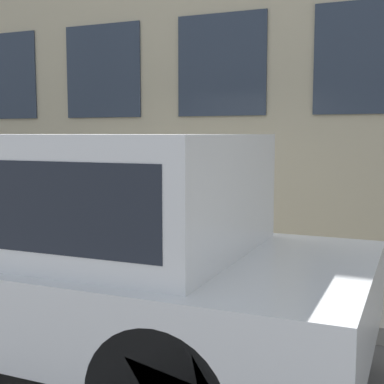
% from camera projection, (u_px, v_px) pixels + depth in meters
% --- Properties ---
extents(ground_plane, '(80.00, 80.00, 0.00)m').
position_uv_depth(ground_plane, '(121.00, 307.00, 5.61)').
color(ground_plane, '#514F4C').
extents(sidewalk, '(3.07, 60.00, 0.15)m').
position_uv_depth(sidewalk, '(181.00, 267.00, 7.01)').
color(sidewalk, '#A8A093').
rests_on(sidewalk, ground_plane).
extents(fire_hydrant, '(0.34, 0.46, 0.84)m').
position_uv_depth(fire_hydrant, '(166.00, 243.00, 6.04)').
color(fire_hydrant, gray).
rests_on(fire_hydrant, sidewalk).
extents(person, '(0.27, 0.18, 1.12)m').
position_uv_depth(person, '(217.00, 217.00, 6.35)').
color(person, '#726651').
rests_on(person, sidewalk).
extents(parked_truck_white_near, '(2.03, 5.22, 1.81)m').
position_uv_depth(parked_truck_white_near, '(36.00, 230.00, 4.20)').
color(parked_truck_white_near, black).
rests_on(parked_truck_white_near, ground_plane).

